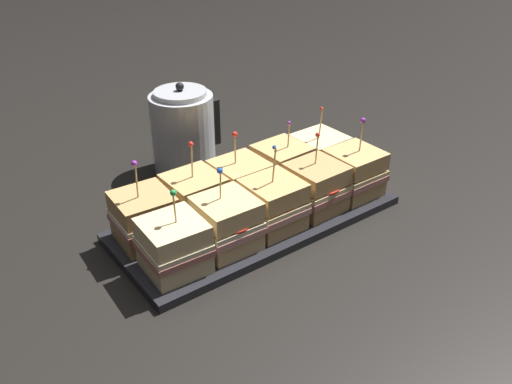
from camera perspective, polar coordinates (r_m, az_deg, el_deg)
The scene contains 13 objects.
ground_plane at distance 1.16m, azimuth 0.00°, elevation -3.10°, with size 6.00×6.00×0.00m, color black.
serving_platter at distance 1.16m, azimuth 0.00°, elevation -2.73°, with size 0.60×0.27×0.02m.
sandwich_front_far_left at distance 0.98m, azimuth -8.65°, elevation -5.63°, with size 0.12×0.12×0.16m.
sandwich_front_left at distance 1.03m, azimuth -3.11°, elevation -3.35°, with size 0.11×0.11×0.17m.
sandwich_front_center at distance 1.09m, azimuth 1.85°, elevation -1.34°, with size 0.11×0.11×0.18m.
sandwich_front_right at distance 1.15m, azimuth 6.33°, elevation 0.48°, with size 0.11×0.11×0.17m.
sandwich_front_far_right at distance 1.22m, azimuth 10.27°, elevation 2.01°, with size 0.11×0.11×0.18m.
sandwich_back_far_left at distance 1.07m, azimuth -11.69°, elevation -2.66°, with size 0.12×0.12×0.18m.
sandwich_back_left at distance 1.11m, azimuth -6.49°, elevation -0.78°, with size 0.11×0.11×0.18m.
sandwich_back_center at distance 1.17m, azimuth -1.72°, elevation 0.93°, with size 0.11×0.11×0.17m.
sandwich_back_right at distance 1.23m, azimuth 2.75°, elevation 2.59°, with size 0.12×0.12×0.17m.
sandwich_back_far_right at distance 1.29m, azimuth 6.68°, elevation 3.87°, with size 0.11×0.11×0.18m.
kettle_steel at distance 1.34m, azimuth -7.57°, elevation 6.29°, with size 0.17×0.15×0.23m.
Camera 1 is at (-0.58, -0.78, 0.64)m, focal length 38.00 mm.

